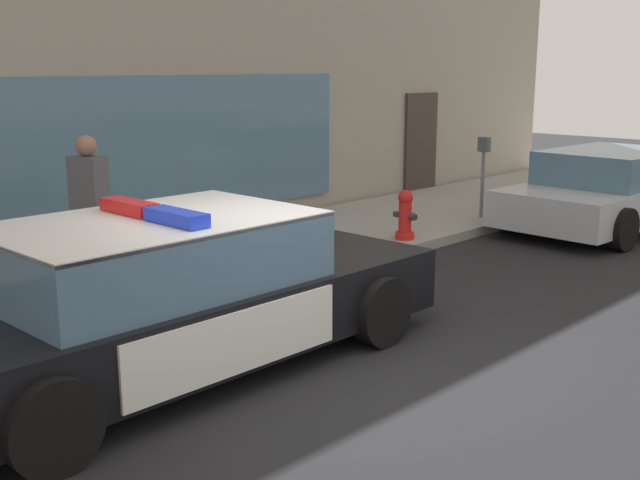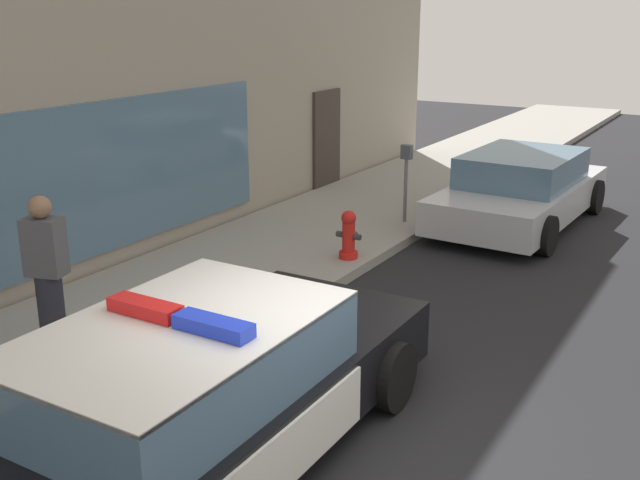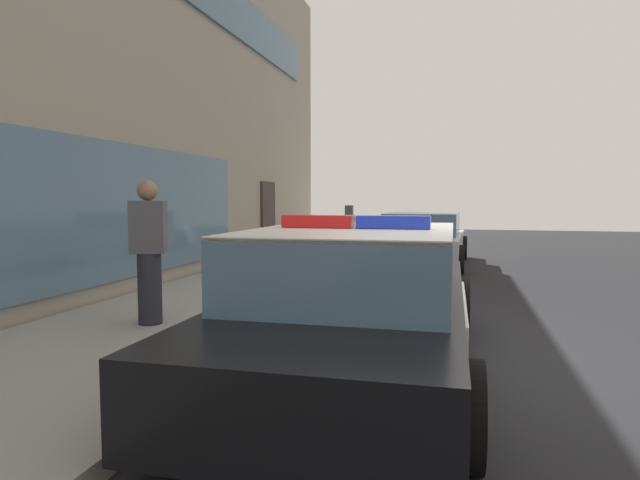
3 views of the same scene
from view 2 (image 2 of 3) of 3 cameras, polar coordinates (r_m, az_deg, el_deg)
name	(u,v)px [view 2 (image 2 of 3)]	position (r m, az deg, el deg)	size (l,w,h in m)	color
ground	(343,449)	(6.84, 1.78, -15.54)	(48.00, 48.00, 0.00)	black
sidewalk	(69,351)	(8.82, -18.54, -8.01)	(48.00, 3.04, 0.15)	gray
police_cruiser	(195,397)	(6.31, -9.45, -11.67)	(5.11, 2.14, 1.49)	black
fire_hydrant	(349,235)	(11.03, 2.20, 0.37)	(0.34, 0.39, 0.73)	red
car_down_street	(521,190)	(13.70, 14.99, 3.72)	(4.55, 2.21, 1.29)	#B7B7BC
pedestrian_on_sidewalk	(47,273)	(8.45, -19.98, -2.40)	(0.37, 0.46, 1.71)	#23232D
parking_meter	(406,169)	(12.88, 6.55, 5.39)	(0.12, 0.18, 1.34)	slate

